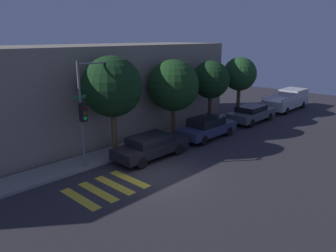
{
  "coord_description": "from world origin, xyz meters",
  "views": [
    {
      "loc": [
        -10.5,
        -10.57,
        6.68
      ],
      "look_at": [
        2.87,
        2.1,
        1.6
      ],
      "focal_mm": 35.0,
      "sensor_mm": 36.0,
      "label": 1
    }
  ],
  "objects_px": {
    "sedan_far_end": "(251,113)",
    "tree_near_corner": "(112,87)",
    "sedan_near_corner": "(151,146)",
    "pickup_truck": "(287,100)",
    "tree_behind_truck": "(240,74)",
    "tree_far_end": "(211,80)",
    "traffic_light_pole": "(88,101)",
    "tree_midblock": "(173,86)",
    "sedan_middle": "(207,127)"
  },
  "relations": [
    {
      "from": "tree_midblock",
      "to": "tree_far_end",
      "type": "distance_m",
      "value": 4.13
    },
    {
      "from": "pickup_truck",
      "to": "tree_far_end",
      "type": "bearing_deg",
      "value": 169.05
    },
    {
      "from": "sedan_far_end",
      "to": "pickup_truck",
      "type": "distance_m",
      "value": 6.6
    },
    {
      "from": "sedan_far_end",
      "to": "tree_far_end",
      "type": "bearing_deg",
      "value": 148.7
    },
    {
      "from": "sedan_far_end",
      "to": "tree_far_end",
      "type": "height_order",
      "value": "tree_far_end"
    },
    {
      "from": "sedan_near_corner",
      "to": "tree_near_corner",
      "type": "relative_size",
      "value": 0.81
    },
    {
      "from": "sedan_far_end",
      "to": "tree_far_end",
      "type": "xyz_separation_m",
      "value": [
        -3.08,
        1.87,
        2.78
      ]
    },
    {
      "from": "tree_near_corner",
      "to": "tree_midblock",
      "type": "height_order",
      "value": "tree_near_corner"
    },
    {
      "from": "traffic_light_pole",
      "to": "sedan_near_corner",
      "type": "xyz_separation_m",
      "value": [
        3.04,
        -1.27,
        -2.83
      ]
    },
    {
      "from": "sedan_near_corner",
      "to": "tree_midblock",
      "type": "relative_size",
      "value": 0.88
    },
    {
      "from": "pickup_truck",
      "to": "tree_midblock",
      "type": "distance_m",
      "value": 14.17
    },
    {
      "from": "sedan_far_end",
      "to": "tree_midblock",
      "type": "xyz_separation_m",
      "value": [
        -7.21,
        1.87,
        2.79
      ]
    },
    {
      "from": "tree_midblock",
      "to": "tree_near_corner",
      "type": "bearing_deg",
      "value": -180.0
    },
    {
      "from": "sedan_near_corner",
      "to": "tree_near_corner",
      "type": "bearing_deg",
      "value": 120.39
    },
    {
      "from": "sedan_middle",
      "to": "sedan_far_end",
      "type": "relative_size",
      "value": 0.97
    },
    {
      "from": "pickup_truck",
      "to": "tree_midblock",
      "type": "relative_size",
      "value": 1.09
    },
    {
      "from": "pickup_truck",
      "to": "tree_behind_truck",
      "type": "relative_size",
      "value": 1.14
    },
    {
      "from": "pickup_truck",
      "to": "tree_behind_truck",
      "type": "height_order",
      "value": "tree_behind_truck"
    },
    {
      "from": "tree_far_end",
      "to": "traffic_light_pole",
      "type": "bearing_deg",
      "value": -176.89
    },
    {
      "from": "tree_near_corner",
      "to": "sedan_near_corner",
      "type": "bearing_deg",
      "value": -59.61
    },
    {
      "from": "sedan_near_corner",
      "to": "sedan_middle",
      "type": "height_order",
      "value": "sedan_middle"
    },
    {
      "from": "tree_midblock",
      "to": "tree_behind_truck",
      "type": "distance_m",
      "value": 8.2
    },
    {
      "from": "tree_behind_truck",
      "to": "tree_midblock",
      "type": "bearing_deg",
      "value": 180.0
    },
    {
      "from": "sedan_far_end",
      "to": "traffic_light_pole",
      "type": "bearing_deg",
      "value": 174.86
    },
    {
      "from": "pickup_truck",
      "to": "tree_behind_truck",
      "type": "distance_m",
      "value": 6.49
    },
    {
      "from": "traffic_light_pole",
      "to": "tree_near_corner",
      "type": "relative_size",
      "value": 0.97
    },
    {
      "from": "sedan_near_corner",
      "to": "tree_far_end",
      "type": "height_order",
      "value": "tree_far_end"
    },
    {
      "from": "traffic_light_pole",
      "to": "pickup_truck",
      "type": "height_order",
      "value": "traffic_light_pole"
    },
    {
      "from": "traffic_light_pole",
      "to": "sedan_middle",
      "type": "height_order",
      "value": "traffic_light_pole"
    },
    {
      "from": "traffic_light_pole",
      "to": "tree_behind_truck",
      "type": "height_order",
      "value": "traffic_light_pole"
    },
    {
      "from": "tree_far_end",
      "to": "sedan_middle",
      "type": "bearing_deg",
      "value": -146.55
    },
    {
      "from": "sedan_middle",
      "to": "tree_near_corner",
      "type": "height_order",
      "value": "tree_near_corner"
    },
    {
      "from": "pickup_truck",
      "to": "tree_far_end",
      "type": "height_order",
      "value": "tree_far_end"
    },
    {
      "from": "sedan_middle",
      "to": "tree_midblock",
      "type": "height_order",
      "value": "tree_midblock"
    },
    {
      "from": "sedan_middle",
      "to": "tree_midblock",
      "type": "xyz_separation_m",
      "value": [
        -1.3,
        1.87,
        2.76
      ]
    },
    {
      "from": "tree_behind_truck",
      "to": "sedan_near_corner",
      "type": "bearing_deg",
      "value": -171.2
    },
    {
      "from": "tree_near_corner",
      "to": "tree_far_end",
      "type": "height_order",
      "value": "tree_near_corner"
    },
    {
      "from": "sedan_far_end",
      "to": "tree_near_corner",
      "type": "distance_m",
      "value": 12.75
    },
    {
      "from": "tree_near_corner",
      "to": "tree_far_end",
      "type": "relative_size",
      "value": 1.15
    },
    {
      "from": "tree_near_corner",
      "to": "sedan_middle",
      "type": "bearing_deg",
      "value": -16.59
    },
    {
      "from": "sedan_near_corner",
      "to": "tree_midblock",
      "type": "xyz_separation_m",
      "value": [
        3.89,
        1.87,
        2.8
      ]
    },
    {
      "from": "tree_far_end",
      "to": "pickup_truck",
      "type": "bearing_deg",
      "value": -10.95
    },
    {
      "from": "pickup_truck",
      "to": "tree_behind_truck",
      "type": "bearing_deg",
      "value": 161.54
    },
    {
      "from": "pickup_truck",
      "to": "sedan_near_corner",
      "type": "bearing_deg",
      "value": -180.0
    },
    {
      "from": "tree_far_end",
      "to": "tree_behind_truck",
      "type": "bearing_deg",
      "value": 0.0
    },
    {
      "from": "tree_far_end",
      "to": "tree_behind_truck",
      "type": "xyz_separation_m",
      "value": [
        4.07,
        0.0,
        0.09
      ]
    },
    {
      "from": "sedan_near_corner",
      "to": "tree_behind_truck",
      "type": "height_order",
      "value": "tree_behind_truck"
    },
    {
      "from": "tree_near_corner",
      "to": "tree_behind_truck",
      "type": "relative_size",
      "value": 1.13
    },
    {
      "from": "sedan_near_corner",
      "to": "sedan_far_end",
      "type": "xyz_separation_m",
      "value": [
        11.09,
        0.0,
        0.01
      ]
    },
    {
      "from": "traffic_light_pole",
      "to": "tree_far_end",
      "type": "bearing_deg",
      "value": 3.11
    }
  ]
}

